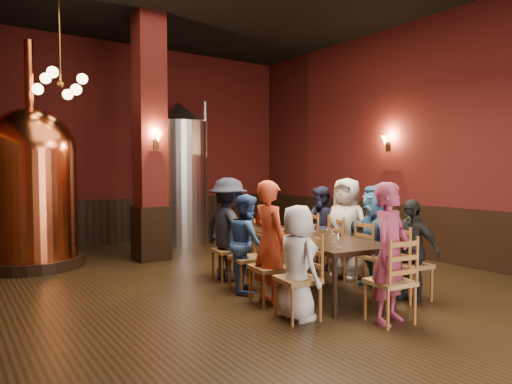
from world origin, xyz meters
TOP-DOWN VIEW (x-y plane):
  - room at (0.00, 0.00)m, footprint 10.00×10.02m
  - wainscot_right at (3.96, 0.00)m, footprint 0.08×9.90m
  - wainscot_back at (0.00, 4.96)m, footprint 7.90×0.08m
  - column at (-0.30, 2.80)m, footprint 0.58×0.58m
  - pendant_cluster at (-1.80, 2.90)m, footprint 0.90×0.90m
  - sconce_wall at (3.90, 0.80)m, footprint 0.20×0.20m
  - sconce_column at (-0.30, 2.50)m, footprint 0.20×0.20m
  - dining_table at (0.79, -0.46)m, footprint 1.32×2.52m
  - chair_0 at (-0.19, -1.33)m, footprint 0.52×0.52m
  - person_0 at (-0.19, -1.33)m, footprint 0.46×0.66m
  - chair_1 at (-0.10, -0.67)m, footprint 0.52×0.52m
  - person_1 at (-0.10, -0.67)m, footprint 0.38×0.57m
  - chair_2 at (-0.01, -0.02)m, footprint 0.52×0.52m
  - person_2 at (-0.01, -0.02)m, footprint 0.58×0.73m
  - chair_3 at (0.09, 0.65)m, footprint 0.52×0.52m
  - person_3 at (0.09, 0.65)m, footprint 0.69×1.06m
  - chair_4 at (1.49, -1.57)m, footprint 0.52×0.52m
  - person_4 at (1.49, -1.57)m, footprint 0.42×0.80m
  - chair_5 at (1.59, -0.91)m, footprint 0.52×0.52m
  - person_5 at (1.59, -0.91)m, footprint 0.81×1.44m
  - chair_6 at (1.68, -0.25)m, footprint 0.52×0.52m
  - person_6 at (1.68, -0.25)m, footprint 0.66×0.85m
  - chair_7 at (1.77, 0.41)m, footprint 0.52×0.52m
  - person_7 at (1.77, 0.41)m, footprint 0.36×0.69m
  - chair_8 at (0.57, -2.00)m, footprint 0.52×0.52m
  - person_8 at (0.57, -2.00)m, footprint 0.64×0.49m
  - copper_kettle at (-2.21, 3.31)m, footprint 1.67×1.67m
  - steel_vessel at (0.93, 4.21)m, footprint 1.58×1.58m
  - rose_vase at (1.02, 0.20)m, footprint 0.20×0.20m
  - wine_glass_0 at (1.06, 0.22)m, footprint 0.07×0.07m
  - wine_glass_1 at (0.44, -1.34)m, footprint 0.07×0.07m
  - wine_glass_2 at (0.63, -1.04)m, footprint 0.07×0.07m
  - wine_glass_3 at (0.79, -0.37)m, footprint 0.07×0.07m
  - wine_glass_4 at (0.80, -0.53)m, footprint 0.07×0.07m
  - wine_glass_5 at (0.61, -0.72)m, footprint 0.07×0.07m

SIDE VIEW (x-z plane):
  - chair_0 at x=-0.19m, z-range 0.00..0.92m
  - chair_1 at x=-0.10m, z-range 0.00..0.92m
  - chair_2 at x=-0.01m, z-range 0.00..0.92m
  - chair_3 at x=0.09m, z-range 0.00..0.92m
  - chair_4 at x=1.49m, z-range 0.00..0.92m
  - chair_5 at x=1.59m, z-range 0.00..0.92m
  - chair_6 at x=1.68m, z-range 0.00..0.92m
  - chair_7 at x=1.77m, z-range 0.00..0.92m
  - chair_8 at x=0.57m, z-range 0.00..0.92m
  - wainscot_right at x=3.96m, z-range 0.00..1.00m
  - wainscot_back at x=0.00m, z-range 0.00..1.00m
  - person_0 at x=-0.19m, z-range 0.00..1.29m
  - person_4 at x=1.49m, z-range 0.00..1.31m
  - person_2 at x=-0.01m, z-range 0.00..1.34m
  - dining_table at x=0.79m, z-range 0.31..1.06m
  - person_7 at x=1.77m, z-range 0.00..1.40m
  - person_5 at x=1.59m, z-range 0.00..1.48m
  - person_8 at x=0.57m, z-range 0.00..1.55m
  - person_6 at x=1.68m, z-range 0.00..1.55m
  - person_1 at x=-0.10m, z-range 0.00..1.55m
  - person_3 at x=0.09m, z-range 0.00..1.56m
  - wine_glass_0 at x=1.06m, z-range 0.75..0.92m
  - wine_glass_1 at x=0.44m, z-range 0.75..0.92m
  - wine_glass_2 at x=0.63m, z-range 0.75..0.92m
  - wine_glass_3 at x=0.79m, z-range 0.75..0.92m
  - wine_glass_4 at x=0.80m, z-range 0.75..0.92m
  - wine_glass_5 at x=0.61m, z-range 0.75..0.92m
  - rose_vase at x=1.02m, z-range 0.80..1.14m
  - copper_kettle at x=-2.21m, z-range -0.52..3.32m
  - steel_vessel at x=0.93m, z-range 0.00..3.17m
  - sconce_wall at x=3.90m, z-range 2.02..2.38m
  - sconce_column at x=-0.30m, z-range 2.02..2.38m
  - room at x=0.00m, z-range 0.00..4.50m
  - column at x=-0.30m, z-range 0.00..4.50m
  - pendant_cluster at x=-1.80m, z-range 2.25..3.95m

